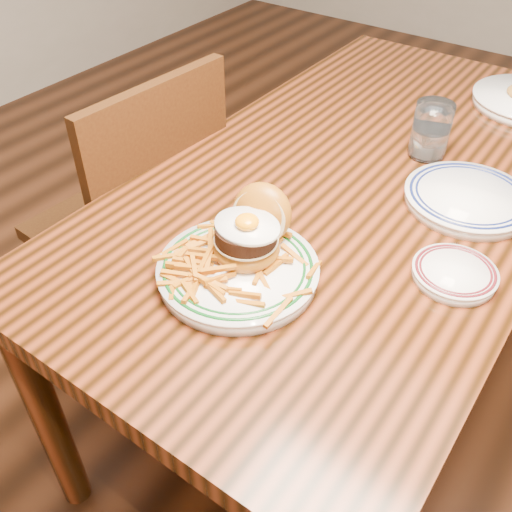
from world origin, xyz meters
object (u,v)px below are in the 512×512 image
Objects in this scene: table at (361,202)px; main_plate at (242,256)px; side_plate at (455,273)px; chair_left at (139,221)px.

main_plate is (-0.02, -0.45, 0.13)m from table.
chair_left is at bearing -172.33° from side_plate.
side_plate is at bearing -38.22° from table.
table is 5.14× the size of main_plate.
side_plate is (0.32, 0.21, -0.03)m from main_plate.
table is 1.71× the size of chair_left.
chair_left is 3.01× the size of main_plate.
side_plate is (0.85, -0.01, 0.26)m from chair_left.
side_plate reaches higher than table.
main_plate is at bearing -138.71° from side_plate.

